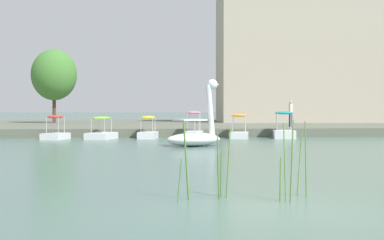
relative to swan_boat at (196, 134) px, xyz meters
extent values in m
plane|color=#47665B|center=(0.02, -16.39, -0.59)|extent=(574.81, 574.81, 0.00)
cube|color=#5B6051|center=(0.02, 21.84, -0.32)|extent=(149.97, 27.95, 0.54)
ellipsoid|color=white|center=(-0.09, -0.04, -0.26)|extent=(3.09, 2.37, 0.65)
cylinder|color=white|center=(0.73, 0.28, 1.16)|extent=(0.56, 0.43, 2.47)
sphere|color=white|center=(0.83, 0.32, 2.38)|extent=(0.67, 0.67, 0.52)
cone|color=yellow|center=(1.03, 0.40, 2.38)|extent=(0.48, 0.41, 0.28)
cube|color=white|center=(-0.30, -0.11, 0.67)|extent=(1.65, 1.58, 0.08)
cylinder|color=silver|center=(-0.10, -0.61, 0.37)|extent=(0.04, 0.04, 0.61)
cylinder|color=silver|center=(-0.49, 0.39, 0.37)|extent=(0.04, 0.04, 0.61)
cube|color=white|center=(5.98, 6.78, -0.35)|extent=(1.62, 2.41, 0.48)
ellipsoid|color=teal|center=(5.98, 6.78, 0.95)|extent=(1.28, 1.26, 0.20)
cylinder|color=#B7B7BF|center=(5.61, 7.29, 0.42)|extent=(0.04, 0.04, 1.07)
cylinder|color=#B7B7BF|center=(6.50, 7.14, 0.42)|extent=(0.04, 0.04, 1.07)
cylinder|color=#B7B7BF|center=(5.47, 6.42, 0.42)|extent=(0.04, 0.04, 1.07)
cylinder|color=#B7B7BF|center=(6.36, 6.28, 0.42)|extent=(0.04, 0.04, 1.07)
cube|color=white|center=(3.20, 6.77, -0.40)|extent=(1.46, 2.06, 0.37)
ellipsoid|color=orange|center=(3.20, 6.77, 0.80)|extent=(1.15, 1.17, 0.20)
cylinder|color=#B7B7BF|center=(2.90, 7.23, 0.29)|extent=(0.04, 0.04, 1.02)
cylinder|color=#B7B7BF|center=(3.66, 7.07, 0.29)|extent=(0.04, 0.04, 1.02)
cylinder|color=#B7B7BF|center=(2.74, 6.46, 0.29)|extent=(0.04, 0.04, 1.02)
cylinder|color=#B7B7BF|center=(3.49, 6.30, 0.29)|extent=(0.04, 0.04, 1.02)
cube|color=white|center=(0.43, 6.88, -0.37)|extent=(1.36, 2.24, 0.43)
ellipsoid|color=pink|center=(0.43, 6.88, 0.97)|extent=(1.07, 1.40, 0.20)
cylinder|color=#B7B7BF|center=(0.16, 7.44, 0.41)|extent=(0.04, 0.04, 1.13)
cylinder|color=#B7B7BF|center=(0.86, 7.33, 0.41)|extent=(0.04, 0.04, 1.13)
cylinder|color=#B7B7BF|center=(0.01, 6.43, 0.41)|extent=(0.04, 0.04, 1.13)
cylinder|color=#B7B7BF|center=(0.71, 6.32, 0.41)|extent=(0.04, 0.04, 1.13)
cube|color=white|center=(-2.34, 6.83, -0.39)|extent=(1.29, 2.10, 0.40)
ellipsoid|color=yellow|center=(-2.34, 6.83, 0.68)|extent=(1.05, 1.28, 0.20)
cylinder|color=#B7B7BF|center=(-2.61, 7.34, 0.25)|extent=(0.04, 0.04, 0.87)
cylinder|color=#B7B7BF|center=(-1.92, 7.23, 0.25)|extent=(0.04, 0.04, 0.87)
cylinder|color=#B7B7BF|center=(-2.76, 6.43, 0.25)|extent=(0.04, 0.04, 0.87)
cylinder|color=#B7B7BF|center=(-2.06, 6.31, 0.25)|extent=(0.04, 0.04, 0.87)
cube|color=white|center=(-5.10, 6.66, -0.40)|extent=(1.88, 2.56, 0.38)
ellipsoid|color=#8CCC38|center=(-5.10, 6.66, 0.65)|extent=(1.38, 1.68, 0.20)
cylinder|color=#B7B7BF|center=(-5.35, 7.34, 0.22)|extent=(0.04, 0.04, 0.86)
cylinder|color=#B7B7BF|center=(-4.55, 7.12, 0.22)|extent=(0.04, 0.04, 0.86)
cylinder|color=#B7B7BF|center=(-5.66, 6.21, 0.22)|extent=(0.04, 0.04, 0.86)
cylinder|color=#B7B7BF|center=(-4.86, 5.99, 0.22)|extent=(0.04, 0.04, 0.86)
cube|color=white|center=(-7.76, 6.42, -0.41)|extent=(1.56, 2.02, 0.36)
ellipsoid|color=red|center=(-7.76, 6.42, 0.74)|extent=(1.16, 1.24, 0.20)
cylinder|color=#B7B7BF|center=(-8.01, 6.92, 0.26)|extent=(0.04, 0.04, 0.96)
cylinder|color=#B7B7BF|center=(-7.30, 6.73, 0.26)|extent=(0.04, 0.04, 0.96)
cylinder|color=#B7B7BF|center=(-8.23, 6.12, 0.26)|extent=(0.04, 0.04, 0.96)
cylinder|color=#B7B7BF|center=(-7.51, 5.92, 0.26)|extent=(0.04, 0.04, 0.96)
cylinder|color=#4C3823|center=(-10.83, 23.17, 1.79)|extent=(0.30, 0.30, 3.68)
ellipsoid|color=#427A33|center=(-10.83, 23.17, 4.25)|extent=(4.23, 3.93, 4.55)
cube|color=#23283D|center=(7.50, 10.93, 0.42)|extent=(0.24, 0.22, 0.93)
cube|color=beige|center=(7.50, 10.93, 1.22)|extent=(0.27, 0.24, 0.68)
sphere|color=tan|center=(7.50, 10.93, 1.66)|extent=(0.20, 0.20, 0.20)
cube|color=#B2A893|center=(15.73, 27.19, 6.56)|extent=(22.96, 13.56, 13.21)
cylinder|color=#4C7F33|center=(-1.57, -15.53, -0.17)|extent=(0.09, 0.11, 0.84)
cylinder|color=#4C7F33|center=(-0.80, -15.21, 0.08)|extent=(0.08, 0.21, 1.33)
cylinder|color=#4C7F33|center=(0.39, -15.42, -0.16)|extent=(0.03, 0.03, 0.85)
cylinder|color=#4C7F33|center=(0.96, -14.73, 0.07)|extent=(0.13, 0.11, 1.31)
cylinder|color=#4C7F33|center=(1.00, -15.05, 0.18)|extent=(0.08, 0.09, 1.53)
cylinder|color=#4C7F33|center=(0.52, -15.76, 0.20)|extent=(0.03, 0.22, 1.57)
cylinder|color=#4C7F33|center=(0.50, -15.32, 0.17)|extent=(0.03, 0.21, 1.50)
cylinder|color=#4C7F33|center=(-1.42, -15.15, 0.20)|extent=(0.14, 0.08, 1.58)
cylinder|color=#4C7F33|center=(-0.56, -14.96, 0.11)|extent=(0.10, 0.05, 1.40)
cylinder|color=#4C7F33|center=(-0.68, -14.77, -0.14)|extent=(0.05, 0.04, 0.90)
camera|label=1|loc=(-2.08, -25.62, 1.19)|focal=50.26mm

